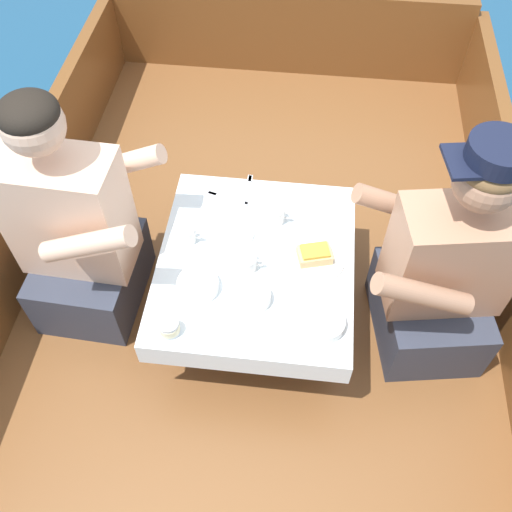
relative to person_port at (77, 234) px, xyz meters
name	(u,v)px	position (x,y,z in m)	size (l,w,h in m)	color
ground_plane	(259,329)	(0.65, 0.10, -0.73)	(60.00, 60.00, 0.00)	navy
boat_deck	(259,310)	(0.65, 0.10, -0.56)	(2.03, 3.12, 0.34)	brown
gunwale_port	(15,238)	(-0.33, 0.10, -0.19)	(0.06, 3.12, 0.41)	brown
bow_coaming	(290,33)	(0.65, 1.63, -0.16)	(1.91, 0.06, 0.47)	brown
cockpit_table	(256,265)	(0.65, -0.01, -0.08)	(0.70, 0.79, 0.35)	#B2B2B7
person_port	(77,234)	(0.00, 0.00, 0.00)	(0.54, 0.46, 0.99)	#333847
person_starboard	(443,273)	(1.30, -0.02, -0.01)	(0.57, 0.51, 0.97)	#333847
plate_sandwich	(314,259)	(0.86, 0.01, -0.04)	(0.22, 0.22, 0.01)	white
plate_bread	(232,233)	(0.55, 0.10, -0.04)	(0.16, 0.16, 0.01)	white
sandwich	(315,254)	(0.86, 0.01, -0.01)	(0.13, 0.11, 0.05)	tan
bowl_port_near	(198,285)	(0.47, -0.16, -0.02)	(0.14, 0.14, 0.04)	white
bowl_starboard_near	(253,297)	(0.66, -0.18, -0.02)	(0.12, 0.12, 0.04)	white
bowl_center_far	(323,322)	(0.90, -0.25, -0.02)	(0.14, 0.14, 0.04)	white
coffee_cup_port	(187,234)	(0.39, 0.05, -0.01)	(0.10, 0.07, 0.07)	white
coffee_cup_starboard	(246,262)	(0.62, -0.04, -0.02)	(0.11, 0.08, 0.06)	white
coffee_cup_center	(275,215)	(0.70, 0.18, -0.01)	(0.10, 0.07, 0.07)	white
tin_can	(169,328)	(0.40, -0.33, -0.02)	(0.07, 0.07, 0.05)	silver
utensil_fork_starboard	(249,188)	(0.58, 0.34, -0.04)	(0.02, 0.17, 0.00)	silver
utensil_spoon_center	(272,280)	(0.71, -0.09, -0.04)	(0.17, 0.05, 0.01)	silver
utensil_fork_port	(224,197)	(0.49, 0.28, -0.04)	(0.17, 0.06, 0.00)	silver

